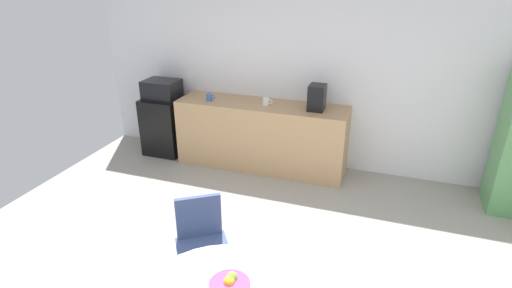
# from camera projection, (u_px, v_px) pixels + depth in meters

# --- Properties ---
(wall_back) EXTENTS (6.00, 0.10, 2.60)m
(wall_back) POSITION_uv_depth(u_px,v_px,m) (307.00, 71.00, 5.23)
(wall_back) COLOR silver
(wall_back) RESTS_ON ground_plane
(counter_block) EXTENTS (2.27, 0.60, 0.90)m
(counter_block) POSITION_uv_depth(u_px,v_px,m) (261.00, 136.00, 5.42)
(counter_block) COLOR tan
(counter_block) RESTS_ON ground_plane
(mini_fridge) EXTENTS (0.54, 0.54, 0.83)m
(mini_fridge) POSITION_uv_depth(u_px,v_px,m) (165.00, 125.00, 5.88)
(mini_fridge) COLOR black
(mini_fridge) RESTS_ON ground_plane
(microwave) EXTENTS (0.48, 0.38, 0.26)m
(microwave) POSITION_uv_depth(u_px,v_px,m) (162.00, 89.00, 5.66)
(microwave) COLOR black
(microwave) RESTS_ON mini_fridge
(chair_navy) EXTENTS (0.58, 0.58, 0.83)m
(chair_navy) POSITION_uv_depth(u_px,v_px,m) (201.00, 235.00, 3.30)
(chair_navy) COLOR silver
(chair_navy) RESTS_ON ground_plane
(fruit_bowl) EXTENTS (0.25, 0.25, 0.11)m
(fruit_bowl) POSITION_uv_depth(u_px,v_px,m) (230.00, 287.00, 2.43)
(fruit_bowl) COLOR #D8338C
(fruit_bowl) RESTS_ON round_table
(mug_white) EXTENTS (0.13, 0.08, 0.09)m
(mug_white) POSITION_uv_depth(u_px,v_px,m) (266.00, 102.00, 5.17)
(mug_white) COLOR white
(mug_white) RESTS_ON counter_block
(mug_green) EXTENTS (0.13, 0.08, 0.09)m
(mug_green) POSITION_uv_depth(u_px,v_px,m) (209.00, 97.00, 5.35)
(mug_green) COLOR #3F66BF
(mug_green) RESTS_ON counter_block
(coffee_maker) EXTENTS (0.20, 0.24, 0.32)m
(coffee_maker) POSITION_uv_depth(u_px,v_px,m) (317.00, 97.00, 4.96)
(coffee_maker) COLOR black
(coffee_maker) RESTS_ON counter_block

